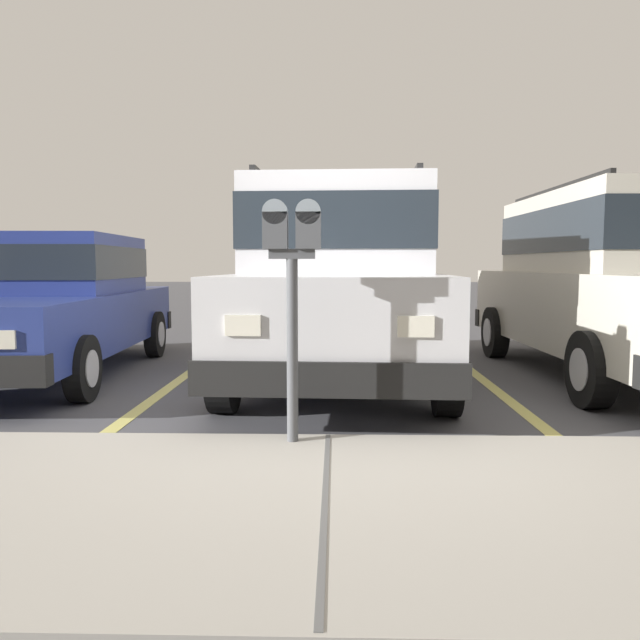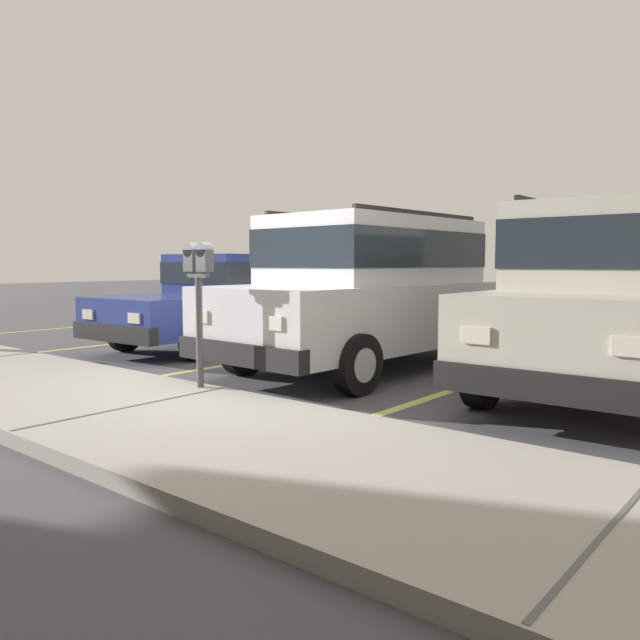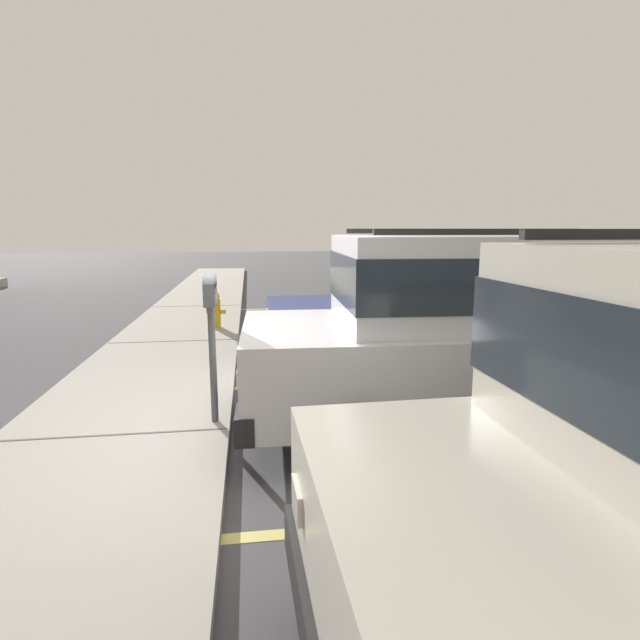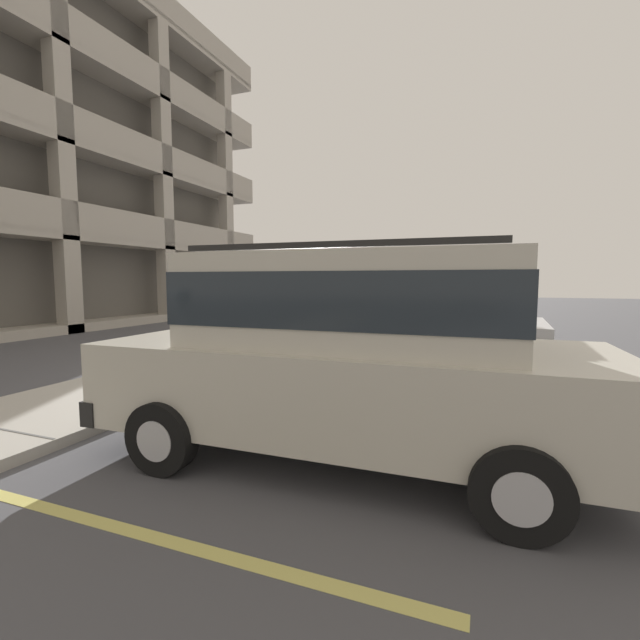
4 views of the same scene
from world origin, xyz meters
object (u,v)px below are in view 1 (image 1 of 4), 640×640
Objects in this scene: dark_hatchback at (52,300)px; parking_meter_near at (292,263)px; red_sedan at (618,276)px; silver_suv at (340,277)px.

dark_hatchback is 3.08× the size of parking_meter_near.
red_sedan is 4.43m from parking_meter_near.
silver_suv is 2.99m from red_sedan.
silver_suv reaches higher than parking_meter_near.
red_sedan is 3.25× the size of parking_meter_near.
parking_meter_near reaches higher than dark_hatchback.
red_sedan is at bearing -172.18° from silver_suv.
silver_suv reaches higher than dark_hatchback.
parking_meter_near is at bearing 40.74° from red_sedan.
dark_hatchback is 4.18m from parking_meter_near.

